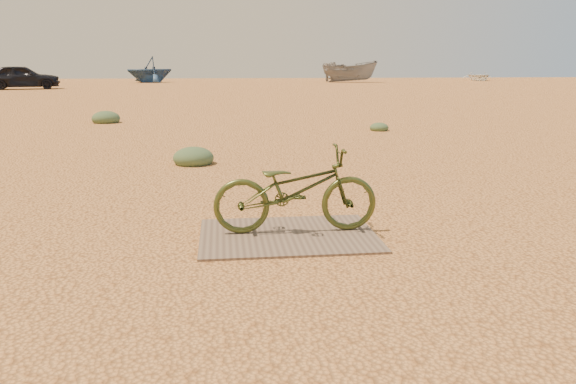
{
  "coord_description": "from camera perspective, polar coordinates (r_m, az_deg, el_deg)",
  "views": [
    {
      "loc": [
        -0.67,
        -5.16,
        1.62
      ],
      "look_at": [
        -0.07,
        -0.05,
        0.44
      ],
      "focal_mm": 35.0,
      "sensor_mm": 36.0,
      "label": 1
    }
  ],
  "objects": [
    {
      "name": "kale_a",
      "position": [
        9.39,
        -9.56,
        2.83
      ],
      "size": [
        0.67,
        0.67,
        0.37
      ],
      "primitive_type": "ellipsoid",
      "color": "#526843",
      "rests_on": "ground"
    },
    {
      "name": "boat_far_right",
      "position": [
        59.03,
        18.76,
        11.1
      ],
      "size": [
        4.33,
        4.98,
        0.86
      ],
      "primitive_type": "imported",
      "rotation": [
        0.0,
        0.0,
        -0.39
      ],
      "color": "white",
      "rests_on": "ground"
    },
    {
      "name": "boat_far_left",
      "position": [
        51.49,
        -13.86,
        12.0
      ],
      "size": [
        5.61,
        5.47,
        2.24
      ],
      "primitive_type": "imported",
      "rotation": [
        0.0,
        0.0,
        -0.95
      ],
      "color": "#2F4E76",
      "rests_on": "ground"
    },
    {
      "name": "car",
      "position": [
        40.65,
        -25.41,
        10.51
      ],
      "size": [
        4.86,
        2.93,
        1.55
      ],
      "primitive_type": "imported",
      "rotation": [
        0.0,
        0.0,
        1.83
      ],
      "color": "black",
      "rests_on": "ground"
    },
    {
      "name": "boat_mid_right",
      "position": [
        50.79,
        6.28,
        12.07
      ],
      "size": [
        5.08,
        2.68,
        1.87
      ],
      "primitive_type": "imported",
      "rotation": [
        0.0,
        0.0,
        1.38
      ],
      "color": "gray",
      "rests_on": "ground"
    },
    {
      "name": "kale_b",
      "position": [
        14.12,
        9.23,
        6.18
      ],
      "size": [
        0.46,
        0.46,
        0.25
      ],
      "primitive_type": "ellipsoid",
      "color": "#526843",
      "rests_on": "ground"
    },
    {
      "name": "bicycle",
      "position": [
        5.37,
        0.78,
        0.24
      ],
      "size": [
        1.58,
        0.55,
        0.83
      ],
      "primitive_type": "imported",
      "rotation": [
        0.0,
        0.0,
        1.57
      ],
      "color": "#404C21",
      "rests_on": "plywood_board"
    },
    {
      "name": "kale_c",
      "position": [
        16.63,
        -17.99,
        6.71
      ],
      "size": [
        0.77,
        0.77,
        0.42
      ],
      "primitive_type": "ellipsoid",
      "color": "#526843",
      "rests_on": "ground"
    },
    {
      "name": "ground",
      "position": [
        5.44,
        0.65,
        -4.34
      ],
      "size": [
        120.0,
        120.0,
        0.0
      ],
      "primitive_type": "plane",
      "color": "#DC9753",
      "rests_on": "ground"
    },
    {
      "name": "plywood_board",
      "position": [
        5.39,
        0.0,
        -4.41
      ],
      "size": [
        1.67,
        1.24,
        0.02
      ],
      "primitive_type": "cube",
      "color": "#725E4C",
      "rests_on": "ground"
    }
  ]
}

